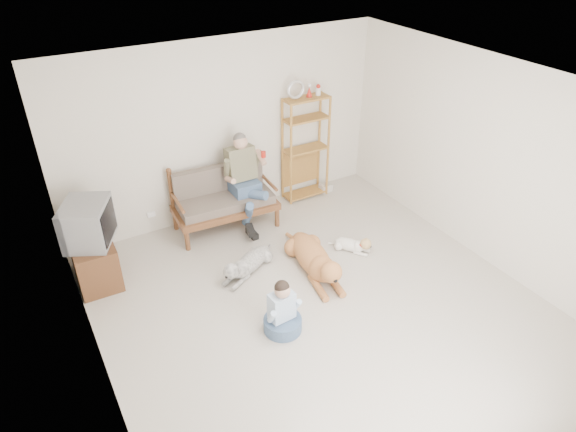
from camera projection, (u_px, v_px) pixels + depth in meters
floor at (324, 311)px, 6.20m from camera, size 5.50×5.50×0.00m
ceiling at (335, 94)px, 4.78m from camera, size 5.50×5.50×0.00m
wall_back at (224, 131)px, 7.51m from camera, size 5.00×0.00×5.00m
wall_front at (556, 403)px, 3.47m from camera, size 5.00×0.00×5.00m
wall_left at (88, 293)px, 4.43m from camera, size 0.00×5.50×5.50m
wall_right at (492, 165)px, 6.55m from camera, size 0.00×5.50×5.50m
loveseat at (223, 198)px, 7.58m from camera, size 1.54×0.79×0.95m
man at (247, 188)px, 7.46m from camera, size 0.55×0.78×1.26m
etagere at (305, 148)px, 8.16m from camera, size 0.75×0.33×1.99m
book_stack at (326, 188)px, 8.71m from camera, size 0.21×0.16×0.13m
tv_stand at (94, 259)px, 6.59m from camera, size 0.52×0.91×0.60m
crt_tv at (88, 223)px, 6.28m from camera, size 0.75×0.80×0.53m
wall_outlet at (151, 214)px, 7.53m from camera, size 0.12×0.02×0.08m
golden_retriever at (316, 260)px, 6.75m from camera, size 0.57×1.59×0.48m
shaggy_dog at (247, 264)px, 6.78m from camera, size 1.01×0.63×0.33m
terrier at (354, 245)px, 7.21m from camera, size 0.44×0.57×0.25m
child at (282, 313)px, 5.82m from camera, size 0.44×0.44×0.70m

